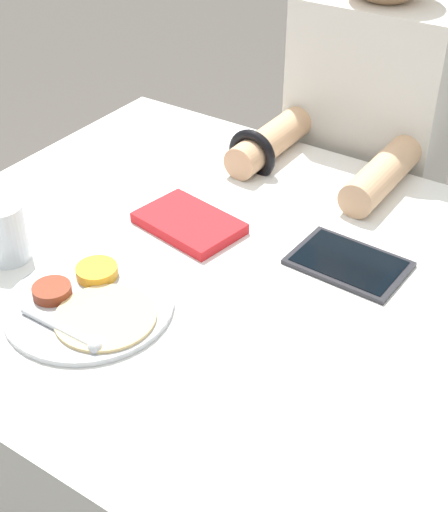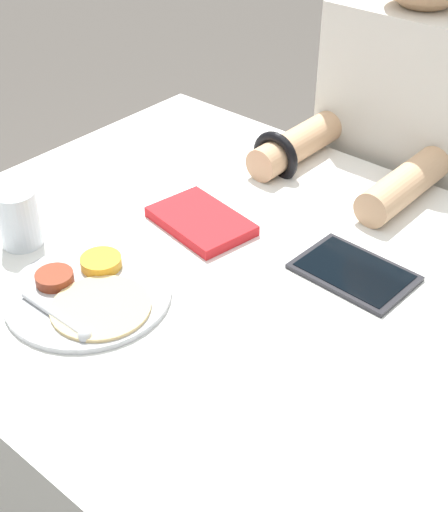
# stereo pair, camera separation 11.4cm
# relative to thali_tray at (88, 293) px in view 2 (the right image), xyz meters

# --- Properties ---
(dining_table) EXTENTS (1.12, 0.95, 0.75)m
(dining_table) POSITION_rel_thali_tray_xyz_m (0.11, 0.21, -0.38)
(dining_table) COLOR silver
(dining_table) RESTS_ON ground_plane
(thali_tray) EXTENTS (0.27, 0.27, 0.03)m
(thali_tray) POSITION_rel_thali_tray_xyz_m (0.00, 0.00, 0.00)
(thali_tray) COLOR #B7BABF
(thali_tray) RESTS_ON dining_table
(red_notebook) EXTENTS (0.20, 0.15, 0.02)m
(red_notebook) POSITION_rel_thali_tray_xyz_m (-0.00, 0.27, 0.00)
(red_notebook) COLOR silver
(red_notebook) RESTS_ON dining_table
(tablet_device) EXTENTS (0.20, 0.14, 0.01)m
(tablet_device) POSITION_rel_thali_tray_xyz_m (0.29, 0.33, -0.00)
(tablet_device) COLOR #28282D
(tablet_device) RESTS_ON dining_table
(person_diner) EXTENTS (0.35, 0.46, 1.23)m
(person_diner) POSITION_rel_thali_tray_xyz_m (0.10, 0.81, -0.17)
(person_diner) COLOR black
(person_diner) RESTS_ON ground_plane
(drinking_glass) EXTENTS (0.07, 0.07, 0.10)m
(drinking_glass) POSITION_rel_thali_tray_xyz_m (-0.21, 0.02, 0.04)
(drinking_glass) COLOR silver
(drinking_glass) RESTS_ON dining_table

